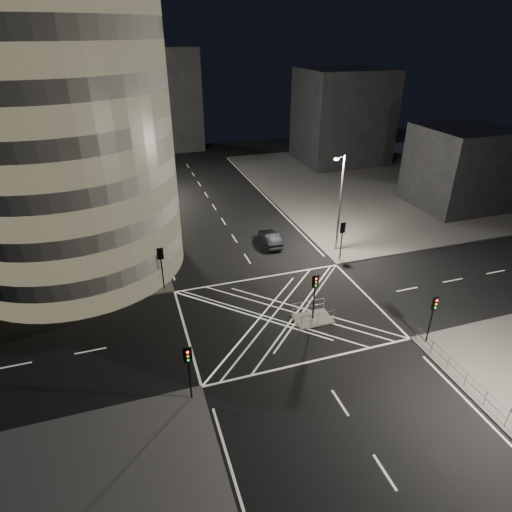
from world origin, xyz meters
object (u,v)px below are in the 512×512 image
object	(u,v)px
street_lamp_right_far	(340,201)
traffic_signal_nr	(433,311)
central_island	(313,319)
street_lamp_left_near	(145,212)
traffic_signal_island	(315,289)
sedan	(270,238)
traffic_signal_nl	(188,364)
street_lamp_left_far	(132,162)
traffic_signal_fl	(161,261)
traffic_signal_fr	(342,234)

from	to	relation	value
street_lamp_right_far	traffic_signal_nr	bearing A→B (deg)	-92.30
central_island	traffic_signal_nr	size ratio (longest dim) A/B	0.75
traffic_signal_nr	street_lamp_left_near	world-z (taller)	street_lamp_left_near
traffic_signal_island	street_lamp_right_far	xyz separation A→B (m)	(7.44, 10.50, 2.63)
street_lamp_left_near	sedan	distance (m)	13.60
traffic_signal_nl	street_lamp_left_far	xyz separation A→B (m)	(-0.64, 36.80, 2.63)
street_lamp_left_far	sedan	world-z (taller)	street_lamp_left_far
traffic_signal_nr	traffic_signal_fl	bearing A→B (deg)	142.31
traffic_signal_nl	street_lamp_right_far	distance (m)	24.27
traffic_signal_island	street_lamp_right_far	bearing A→B (deg)	54.70
central_island	traffic_signal_nr	world-z (taller)	traffic_signal_nr
street_lamp_right_far	traffic_signal_island	bearing A→B (deg)	-125.30
traffic_signal_fl	sedan	bearing A→B (deg)	24.56
central_island	street_lamp_left_near	world-z (taller)	street_lamp_left_near
street_lamp_right_far	traffic_signal_nl	bearing A→B (deg)	-139.09
sedan	traffic_signal_nr	bearing A→B (deg)	109.36
traffic_signal_nl	traffic_signal_nr	distance (m)	17.60
street_lamp_left_far	central_island	bearing A→B (deg)	-70.05
central_island	street_lamp_right_far	xyz separation A→B (m)	(7.44, 10.50, 5.47)
traffic_signal_fl	traffic_signal_fr	bearing A→B (deg)	0.00
central_island	traffic_signal_fl	bearing A→B (deg)	142.46
street_lamp_left_near	traffic_signal_nl	bearing A→B (deg)	-88.06
traffic_signal_fl	traffic_signal_island	xyz separation A→B (m)	(10.80, -8.30, 0.00)
traffic_signal_nr	street_lamp_left_far	world-z (taller)	street_lamp_left_far
traffic_signal_island	street_lamp_right_far	size ratio (longest dim) A/B	0.40
traffic_signal_fl	traffic_signal_nl	xyz separation A→B (m)	(0.00, -13.60, 0.00)
traffic_signal_nl	street_lamp_right_far	xyz separation A→B (m)	(18.24, 15.80, 2.63)
traffic_signal_fr	traffic_signal_nr	bearing A→B (deg)	-90.00
traffic_signal_fl	traffic_signal_nl	size ratio (longest dim) A/B	1.00
traffic_signal_island	street_lamp_left_far	xyz separation A→B (m)	(-11.44, 31.50, 2.63)
traffic_signal_fr	traffic_signal_nr	distance (m)	13.60
central_island	traffic_signal_fl	size ratio (longest dim) A/B	0.75
street_lamp_left_far	street_lamp_left_near	bearing A→B (deg)	-90.00
traffic_signal_fr	street_lamp_right_far	bearing A→B (deg)	73.89
central_island	street_lamp_left_near	size ratio (longest dim) A/B	0.30
street_lamp_left_far	traffic_signal_nl	bearing A→B (deg)	-89.01
traffic_signal_fl	street_lamp_left_far	world-z (taller)	street_lamp_left_far
street_lamp_right_far	sedan	xyz separation A→B (m)	(-6.15, 3.32, -4.80)
traffic_signal_nl	traffic_signal_fr	bearing A→B (deg)	37.69
traffic_signal_fr	street_lamp_left_far	bearing A→B (deg)	128.17
street_lamp_left_near	street_lamp_right_far	distance (m)	19.11
street_lamp_right_far	sedan	size ratio (longest dim) A/B	2.21
central_island	traffic_signal_nl	size ratio (longest dim) A/B	0.75
central_island	street_lamp_left_far	distance (m)	33.95
traffic_signal_nl	sedan	bearing A→B (deg)	57.71
traffic_signal_nr	street_lamp_left_far	distance (m)	41.15
street_lamp_left_near	street_lamp_right_far	size ratio (longest dim) A/B	1.00
traffic_signal_nr	central_island	bearing A→B (deg)	142.07
traffic_signal_nr	sedan	xyz separation A→B (m)	(-5.51, 19.12, -2.17)
traffic_signal_fr	street_lamp_left_near	xyz separation A→B (m)	(-18.24, 5.20, 2.63)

